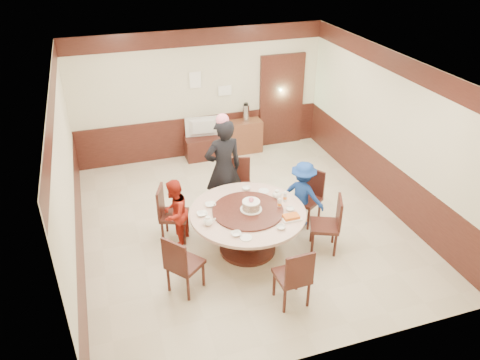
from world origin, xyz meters
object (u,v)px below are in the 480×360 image
object	(u,v)px
banquet_table	(248,223)
person_red	(174,213)
side_cabinet	(244,136)
birthday_cake	(251,205)
shrimp_platter	(291,217)
person_standing	(223,169)
thermos	(246,113)
television	(203,128)
tv_stand	(204,147)
person_blue	(303,194)

from	to	relation	value
banquet_table	person_red	distance (m)	1.21
banquet_table	side_cabinet	xyz separation A→B (m)	(1.10, 3.51, -0.16)
birthday_cake	shrimp_platter	distance (m)	0.65
birthday_cake	shrimp_platter	world-z (taller)	birthday_cake
banquet_table	birthday_cake	world-z (taller)	birthday_cake
birthday_cake	person_standing	bearing A→B (deg)	95.73
shrimp_platter	thermos	bearing A→B (deg)	81.47
banquet_table	television	bearing A→B (deg)	87.42
tv_stand	television	world-z (taller)	television
shrimp_platter	television	size ratio (longest dim) A/B	0.38
tv_stand	thermos	size ratio (longest dim) A/B	2.24
shrimp_platter	person_blue	bearing A→B (deg)	54.68
banquet_table	thermos	xyz separation A→B (m)	(1.15, 3.51, 0.41)
banquet_table	person_blue	xyz separation A→B (m)	(1.14, 0.41, 0.07)
person_standing	side_cabinet	size ratio (longest dim) A/B	2.34
banquet_table	shrimp_platter	bearing A→B (deg)	-35.30
person_standing	shrimp_platter	size ratio (longest dim) A/B	6.24
birthday_cake	person_red	bearing A→B (deg)	153.17
television	thermos	world-z (taller)	thermos
person_blue	birthday_cake	xyz separation A→B (m)	(-1.09, -0.42, 0.25)
banquet_table	person_standing	xyz separation A→B (m)	(-0.07, 1.14, 0.40)
side_cabinet	banquet_table	bearing A→B (deg)	-107.43
person_blue	television	size ratio (longest dim) A/B	1.54
person_red	banquet_table	bearing A→B (deg)	95.96
person_standing	thermos	size ratio (longest dim) A/B	4.93
tv_stand	side_cabinet	bearing A→B (deg)	1.82
television	thermos	size ratio (longest dim) A/B	2.08
person_blue	person_standing	bearing A→B (deg)	18.39
person_red	person_blue	world-z (taller)	person_blue
person_red	side_cabinet	bearing A→B (deg)	177.21
person_blue	thermos	size ratio (longest dim) A/B	3.20
television	thermos	bearing A→B (deg)	-172.40
thermos	television	bearing A→B (deg)	-178.27
banquet_table	thermos	bearing A→B (deg)	71.86
banquet_table	birthday_cake	size ratio (longest dim) A/B	5.31
birthday_cake	tv_stand	size ratio (longest dim) A/B	0.41
birthday_cake	side_cabinet	bearing A→B (deg)	73.35
shrimp_platter	thermos	distance (m)	3.96
person_standing	tv_stand	xyz separation A→B (m)	(0.22, 2.34, -0.69)
person_blue	side_cabinet	distance (m)	3.11
person_red	person_blue	xyz separation A→B (m)	(2.21, -0.14, 0.02)
side_cabinet	thermos	world-z (taller)	thermos
tv_stand	thermos	world-z (taller)	thermos
tv_stand	side_cabinet	xyz separation A→B (m)	(0.95, 0.03, 0.12)
person_standing	person_blue	bearing A→B (deg)	143.37
person_blue	tv_stand	distance (m)	3.24
person_standing	birthday_cake	world-z (taller)	person_standing
person_standing	person_red	bearing A→B (deg)	24.41
shrimp_platter	television	world-z (taller)	television
tv_stand	thermos	distance (m)	1.21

